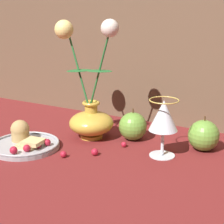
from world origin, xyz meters
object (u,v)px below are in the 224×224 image
(wine_glass, at_px, (163,118))
(apple_beside_vase, at_px, (133,126))
(apple_near_glass, at_px, (204,135))
(plate_with_pastries, at_px, (24,141))
(vase, at_px, (90,107))

(wine_glass, distance_m, apple_beside_vase, 0.15)
(apple_near_glass, bearing_deg, wine_glass, -132.06)
(plate_with_pastries, xyz_separation_m, apple_beside_vase, (0.22, 0.19, 0.02))
(vase, distance_m, plate_with_pastries, 0.20)
(apple_near_glass, bearing_deg, vase, -168.66)
(plate_with_pastries, relative_size, apple_near_glass, 1.94)
(plate_with_pastries, xyz_separation_m, apple_near_glass, (0.42, 0.21, 0.02))
(wine_glass, xyz_separation_m, apple_near_glass, (0.08, 0.09, -0.06))
(apple_beside_vase, bearing_deg, apple_near_glass, 5.43)
(apple_beside_vase, bearing_deg, wine_glass, -30.72)
(wine_glass, relative_size, apple_beside_vase, 1.61)
(wine_glass, height_order, apple_near_glass, wine_glass)
(wine_glass, xyz_separation_m, apple_beside_vase, (-0.12, 0.07, -0.06))
(apple_beside_vase, bearing_deg, plate_with_pastries, -139.57)
(plate_with_pastries, height_order, wine_glass, wine_glass)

